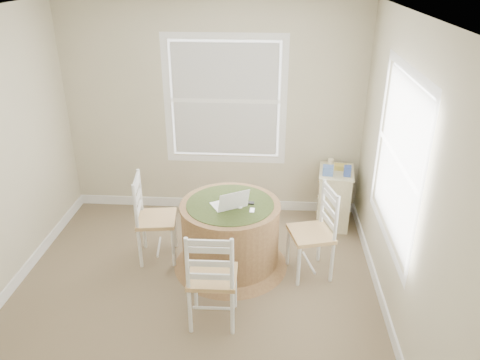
{
  "coord_description": "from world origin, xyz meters",
  "views": [
    {
      "loc": [
        0.7,
        -3.59,
        2.97
      ],
      "look_at": [
        0.42,
        0.45,
        1.05
      ],
      "focal_mm": 35.0,
      "sensor_mm": 36.0,
      "label": 1
    }
  ],
  "objects_px": {
    "chair_right": "(311,233)",
    "laptop": "(230,204)",
    "chair_near": "(212,276)",
    "chair_left": "(156,219)",
    "round_table": "(230,232)",
    "corner_chest": "(334,197)"
  },
  "relations": [
    {
      "from": "chair_right",
      "to": "laptop",
      "type": "bearing_deg",
      "value": -107.85
    },
    {
      "from": "chair_near",
      "to": "chair_left",
      "type": "bearing_deg",
      "value": -53.85
    },
    {
      "from": "round_table",
      "to": "corner_chest",
      "type": "height_order",
      "value": "round_table"
    },
    {
      "from": "chair_right",
      "to": "corner_chest",
      "type": "bearing_deg",
      "value": 145.93
    },
    {
      "from": "round_table",
      "to": "laptop",
      "type": "xyz_separation_m",
      "value": [
        -0.0,
        -0.05,
        0.36
      ]
    },
    {
      "from": "chair_left",
      "to": "chair_near",
      "type": "bearing_deg",
      "value": -150.72
    },
    {
      "from": "chair_right",
      "to": "laptop",
      "type": "distance_m",
      "value": 0.87
    },
    {
      "from": "corner_chest",
      "to": "round_table",
      "type": "bearing_deg",
      "value": -134.14
    },
    {
      "from": "round_table",
      "to": "corner_chest",
      "type": "bearing_deg",
      "value": 41.47
    },
    {
      "from": "round_table",
      "to": "laptop",
      "type": "bearing_deg",
      "value": -87.95
    },
    {
      "from": "round_table",
      "to": "chair_left",
      "type": "relative_size",
      "value": 1.27
    },
    {
      "from": "chair_near",
      "to": "chair_right",
      "type": "xyz_separation_m",
      "value": [
        0.9,
        0.76,
        0.0
      ]
    },
    {
      "from": "chair_left",
      "to": "corner_chest",
      "type": "relative_size",
      "value": 1.34
    },
    {
      "from": "chair_right",
      "to": "chair_near",
      "type": "bearing_deg",
      "value": -65.01
    },
    {
      "from": "laptop",
      "to": "chair_left",
      "type": "bearing_deg",
      "value": -39.94
    },
    {
      "from": "round_table",
      "to": "chair_left",
      "type": "distance_m",
      "value": 0.8
    },
    {
      "from": "chair_near",
      "to": "laptop",
      "type": "bearing_deg",
      "value": -96.78
    },
    {
      "from": "corner_chest",
      "to": "chair_near",
      "type": "bearing_deg",
      "value": -118.07
    },
    {
      "from": "round_table",
      "to": "chair_right",
      "type": "relative_size",
      "value": 1.27
    },
    {
      "from": "chair_left",
      "to": "laptop",
      "type": "distance_m",
      "value": 0.86
    },
    {
      "from": "chair_left",
      "to": "chair_right",
      "type": "relative_size",
      "value": 1.0
    },
    {
      "from": "round_table",
      "to": "chair_near",
      "type": "distance_m",
      "value": 0.85
    }
  ]
}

